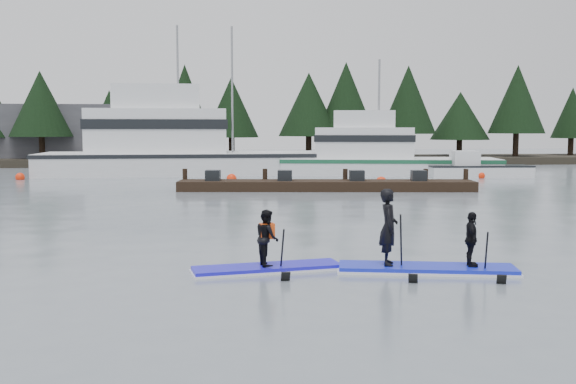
{
  "coord_description": "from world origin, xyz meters",
  "views": [
    {
      "loc": [
        -2.14,
        -12.87,
        2.97
      ],
      "look_at": [
        0.0,
        6.0,
        1.1
      ],
      "focal_mm": 40.0,
      "sensor_mm": 36.0,
      "label": 1
    }
  ],
  "objects": [
    {
      "name": "ground",
      "position": [
        0.0,
        0.0,
        0.0
      ],
      "size": [
        160.0,
        160.0,
        0.0
      ],
      "primitive_type": "plane",
      "color": "slate",
      "rests_on": "ground"
    },
    {
      "name": "far_shore",
      "position": [
        0.0,
        42.0,
        0.3
      ],
      "size": [
        70.0,
        8.0,
        0.6
      ],
      "primitive_type": "cube",
      "color": "#2D281E",
      "rests_on": "ground"
    },
    {
      "name": "treeline",
      "position": [
        0.0,
        42.0,
        0.0
      ],
      "size": [
        60.0,
        4.0,
        8.0
      ],
      "primitive_type": null,
      "color": "black",
      "rests_on": "ground"
    },
    {
      "name": "waterfront_building",
      "position": [
        -14.0,
        44.0,
        2.5
      ],
      "size": [
        18.0,
        6.0,
        5.0
      ],
      "primitive_type": "cube",
      "color": "#4C4C51",
      "rests_on": "ground"
    },
    {
      "name": "fishing_boat_large",
      "position": [
        -4.14,
        29.9,
        0.84
      ],
      "size": [
        19.69,
        5.82,
        10.83
      ],
      "rotation": [
        0.0,
        0.0,
        0.02
      ],
      "color": "white",
      "rests_on": "ground"
    },
    {
      "name": "fishing_boat_medium",
      "position": [
        8.7,
        27.95,
        0.59
      ],
      "size": [
        14.33,
        6.38,
        8.33
      ],
      "rotation": [
        0.0,
        0.0,
        -0.18
      ],
      "color": "white",
      "rests_on": "ground"
    },
    {
      "name": "skiff",
      "position": [
        14.11,
        25.16,
        0.36
      ],
      "size": [
        6.35,
        2.25,
        0.73
      ],
      "primitive_type": "cube",
      "rotation": [
        0.0,
        0.0,
        -0.06
      ],
      "color": "white",
      "rests_on": "ground"
    },
    {
      "name": "floating_dock",
      "position": [
        3.19,
        17.76,
        0.24
      ],
      "size": [
        14.41,
        3.6,
        0.48
      ],
      "primitive_type": "cube",
      "rotation": [
        0.0,
        0.0,
        -0.12
      ],
      "color": "black",
      "rests_on": "ground"
    },
    {
      "name": "buoy_d",
      "position": [
        6.55,
        20.06,
        0.0
      ],
      "size": [
        0.61,
        0.61,
        0.61
      ],
      "primitive_type": "sphere",
      "color": "#F82E0C",
      "rests_on": "ground"
    },
    {
      "name": "buoy_c",
      "position": [
        13.89,
        24.41,
        0.0
      ],
      "size": [
        0.54,
        0.54,
        0.54
      ],
      "primitive_type": "sphere",
      "color": "#F82E0C",
      "rests_on": "ground"
    },
    {
      "name": "buoy_a",
      "position": [
        -13.59,
        26.31,
        0.0
      ],
      "size": [
        0.53,
        0.53,
        0.53
      ],
      "primitive_type": "sphere",
      "color": "#F82E0C",
      "rests_on": "ground"
    },
    {
      "name": "buoy_b",
      "position": [
        -1.24,
        23.53,
        0.0
      ],
      "size": [
        0.58,
        0.58,
        0.58
      ],
      "primitive_type": "sphere",
      "color": "#F82E0C",
      "rests_on": "ground"
    },
    {
      "name": "paddleboard_solo",
      "position": [
        -1.08,
        0.33,
        0.41
      ],
      "size": [
        3.19,
        1.25,
        1.79
      ],
      "rotation": [
        0.0,
        0.0,
        0.16
      ],
      "color": "#1C17D8",
      "rests_on": "ground"
    },
    {
      "name": "paddleboard_duo",
      "position": [
        2.13,
        -0.1,
        0.52
      ],
      "size": [
        3.74,
        1.65,
        2.23
      ],
      "rotation": [
        0.0,
        0.0,
        -0.2
      ],
      "color": "#1624D1",
      "rests_on": "ground"
    }
  ]
}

